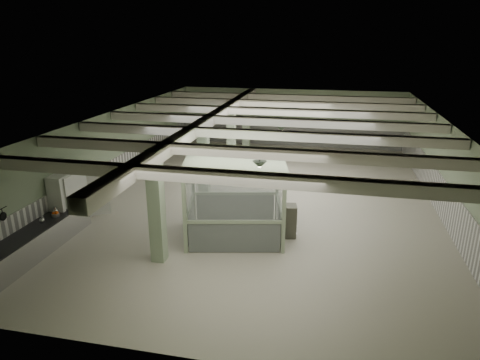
% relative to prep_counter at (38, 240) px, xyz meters
% --- Properties ---
extents(floor, '(20.00, 20.00, 0.00)m').
position_rel_prep_counter_xyz_m(floor, '(6.54, 6.38, -0.46)').
color(floor, beige).
rests_on(floor, ground).
extents(ceiling, '(14.00, 20.00, 0.02)m').
position_rel_prep_counter_xyz_m(ceiling, '(6.54, 6.38, 3.14)').
color(ceiling, beige).
rests_on(ceiling, wall_back).
extents(wall_back, '(14.00, 0.02, 3.60)m').
position_rel_prep_counter_xyz_m(wall_back, '(6.54, 16.38, 1.34)').
color(wall_back, '#96AC8A').
rests_on(wall_back, floor).
extents(wall_front, '(14.00, 0.02, 3.60)m').
position_rel_prep_counter_xyz_m(wall_front, '(6.54, -3.62, 1.34)').
color(wall_front, '#96AC8A').
rests_on(wall_front, floor).
extents(wall_left, '(0.02, 20.00, 3.60)m').
position_rel_prep_counter_xyz_m(wall_left, '(-0.46, 6.38, 1.34)').
color(wall_left, '#96AC8A').
rests_on(wall_left, floor).
extents(wall_right, '(0.02, 20.00, 3.60)m').
position_rel_prep_counter_xyz_m(wall_right, '(13.54, 6.38, 1.34)').
color(wall_right, '#96AC8A').
rests_on(wall_right, floor).
extents(wainscot_left, '(0.05, 19.90, 1.50)m').
position_rel_prep_counter_xyz_m(wainscot_left, '(-0.43, 6.38, 0.29)').
color(wainscot_left, white).
rests_on(wainscot_left, floor).
extents(wainscot_right, '(0.05, 19.90, 1.50)m').
position_rel_prep_counter_xyz_m(wainscot_right, '(13.52, 6.38, 0.29)').
color(wainscot_right, white).
rests_on(wainscot_right, floor).
extents(wainscot_back, '(13.90, 0.05, 1.50)m').
position_rel_prep_counter_xyz_m(wainscot_back, '(6.54, 16.36, 0.29)').
color(wainscot_back, white).
rests_on(wainscot_back, floor).
extents(girder, '(0.45, 19.90, 0.40)m').
position_rel_prep_counter_xyz_m(girder, '(4.04, 6.38, 2.92)').
color(girder, beige).
rests_on(girder, ceiling).
extents(beam_a, '(13.90, 0.35, 0.32)m').
position_rel_prep_counter_xyz_m(beam_a, '(6.54, -1.12, 2.96)').
color(beam_a, beige).
rests_on(beam_a, ceiling).
extents(beam_b, '(13.90, 0.35, 0.32)m').
position_rel_prep_counter_xyz_m(beam_b, '(6.54, 1.38, 2.96)').
color(beam_b, beige).
rests_on(beam_b, ceiling).
extents(beam_c, '(13.90, 0.35, 0.32)m').
position_rel_prep_counter_xyz_m(beam_c, '(6.54, 3.88, 2.96)').
color(beam_c, beige).
rests_on(beam_c, ceiling).
extents(beam_d, '(13.90, 0.35, 0.32)m').
position_rel_prep_counter_xyz_m(beam_d, '(6.54, 6.38, 2.96)').
color(beam_d, beige).
rests_on(beam_d, ceiling).
extents(beam_e, '(13.90, 0.35, 0.32)m').
position_rel_prep_counter_xyz_m(beam_e, '(6.54, 8.88, 2.96)').
color(beam_e, beige).
rests_on(beam_e, ceiling).
extents(beam_f, '(13.90, 0.35, 0.32)m').
position_rel_prep_counter_xyz_m(beam_f, '(6.54, 11.38, 2.96)').
color(beam_f, beige).
rests_on(beam_f, ceiling).
extents(beam_g, '(13.90, 0.35, 0.32)m').
position_rel_prep_counter_xyz_m(beam_g, '(6.54, 13.88, 2.96)').
color(beam_g, beige).
rests_on(beam_g, ceiling).
extents(column_a, '(0.42, 0.42, 3.60)m').
position_rel_prep_counter_xyz_m(column_a, '(4.04, 0.38, 1.34)').
color(column_a, '#A5BD98').
rests_on(column_a, floor).
extents(column_b, '(0.42, 0.42, 3.60)m').
position_rel_prep_counter_xyz_m(column_b, '(4.04, 5.38, 1.34)').
color(column_b, '#A5BD98').
rests_on(column_b, floor).
extents(column_c, '(0.42, 0.42, 3.60)m').
position_rel_prep_counter_xyz_m(column_c, '(4.04, 10.38, 1.34)').
color(column_c, '#A5BD98').
rests_on(column_c, floor).
extents(column_d, '(0.42, 0.42, 3.60)m').
position_rel_prep_counter_xyz_m(column_d, '(4.04, 14.38, 1.34)').
color(column_d, '#A5BD98').
rests_on(column_d, floor).
extents(pendant_front, '(0.44, 0.44, 0.22)m').
position_rel_prep_counter_xyz_m(pendant_front, '(7.04, 1.38, 2.59)').
color(pendant_front, '#2A3629').
rests_on(pendant_front, ceiling).
extents(pendant_mid, '(0.44, 0.44, 0.22)m').
position_rel_prep_counter_xyz_m(pendant_mid, '(7.04, 6.88, 2.59)').
color(pendant_mid, '#2A3629').
rests_on(pendant_mid, ceiling).
extents(pendant_back, '(0.44, 0.44, 0.22)m').
position_rel_prep_counter_xyz_m(pendant_back, '(7.04, 11.88, 2.59)').
color(pendant_back, '#2A3629').
rests_on(pendant_back, ceiling).
extents(prep_counter, '(0.87, 4.97, 0.91)m').
position_rel_prep_counter_xyz_m(prep_counter, '(0.00, 0.00, 0.00)').
color(prep_counter, '#B3B4B8').
rests_on(prep_counter, floor).
extents(pitcher_near, '(0.23, 0.25, 0.25)m').
position_rel_prep_counter_xyz_m(pitcher_near, '(0.00, 0.32, 0.57)').
color(pitcher_near, '#B3B4B8').
rests_on(pitcher_near, prep_counter).
extents(pitcher_far, '(0.22, 0.24, 0.28)m').
position_rel_prep_counter_xyz_m(pitcher_far, '(-0.03, 1.11, 0.58)').
color(pitcher_far, '#B3B4B8').
rests_on(pitcher_far, prep_counter).
extents(veg_colander, '(0.49, 0.49, 0.20)m').
position_rel_prep_counter_xyz_m(veg_colander, '(0.16, 1.63, 0.54)').
color(veg_colander, '#3A3A3F').
rests_on(veg_colander, prep_counter).
extents(orange_bowl, '(0.28, 0.28, 0.09)m').
position_rel_prep_counter_xyz_m(orange_bowl, '(0.08, 0.95, 0.49)').
color(orange_bowl, '#B2B2B7').
rests_on(orange_bowl, prep_counter).
extents(skillet_far, '(0.04, 0.26, 0.26)m').
position_rel_prep_counter_xyz_m(skillet_far, '(-0.34, -0.87, 1.17)').
color(skillet_far, black).
rests_on(skillet_far, hook_rail).
extents(walkin_cooler, '(1.10, 2.27, 2.08)m').
position_rel_prep_counter_xyz_m(walkin_cooler, '(-0.08, 2.39, 0.58)').
color(walkin_cooler, white).
rests_on(walkin_cooler, floor).
extents(guard_booth, '(3.94, 3.54, 2.76)m').
position_rel_prep_counter_xyz_m(guard_booth, '(5.98, 2.63, 1.38)').
color(guard_booth, '#98AA88').
rests_on(guard_booth, floor).
extents(filing_cabinet, '(0.47, 0.60, 1.17)m').
position_rel_prep_counter_xyz_m(filing_cabinet, '(7.92, 2.95, 0.13)').
color(filing_cabinet, '#535345').
rests_on(filing_cabinet, floor).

